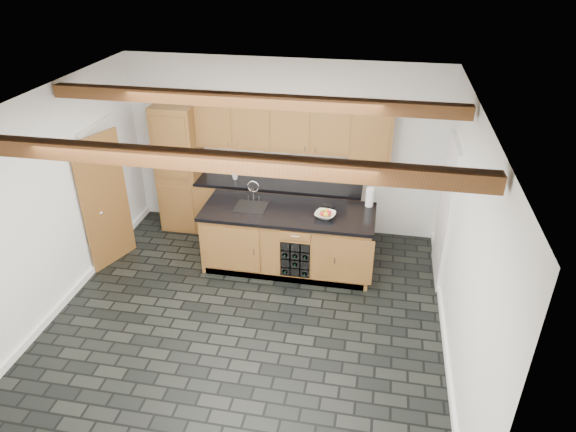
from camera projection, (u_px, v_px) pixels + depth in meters
name	position (u px, v px, depth m)	size (l,w,h in m)	color
ground	(247.00, 318.00, 6.66)	(5.00, 5.00, 0.00)	black
room_shell	(247.00, 194.00, 6.40)	(5.01, 5.00, 5.00)	white
back_cabinetry	(258.00, 177.00, 8.17)	(3.65, 0.62, 2.20)	#9F6A33
island	(289.00, 239.00, 7.49)	(2.48, 0.96, 0.93)	#9F6A33
faucet	(251.00, 204.00, 7.39)	(0.45, 0.40, 0.34)	black
kitchen_scale	(328.00, 206.00, 7.34)	(0.17, 0.11, 0.05)	black
fruit_bowl	(325.00, 215.00, 7.09)	(0.28, 0.28, 0.07)	beige
fruit_cluster	(325.00, 213.00, 7.07)	(0.16, 0.17, 0.07)	red
paper_towel	(370.00, 197.00, 7.34)	(0.11, 0.11, 0.28)	white
mug	(235.00, 176.00, 8.18)	(0.11, 0.11, 0.10)	white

